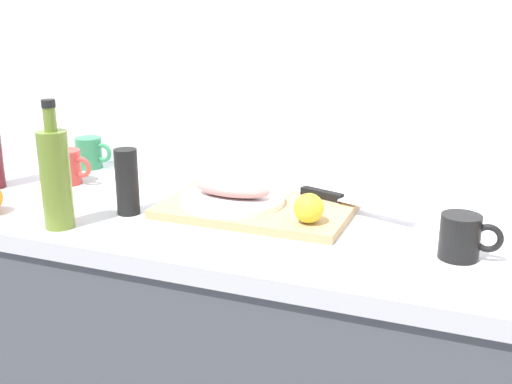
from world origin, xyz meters
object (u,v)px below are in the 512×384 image
(white_plate, at_px, (233,199))
(pepper_mill, at_px, (127,182))
(chef_knife, at_px, (341,198))
(coffee_mug_0, at_px, (66,167))
(coffee_mug_2, at_px, (90,153))
(lemon_0, at_px, (309,208))
(cutting_board, at_px, (256,209))
(olive_oil_bottle, at_px, (56,177))
(fish_fillet, at_px, (233,189))
(coffee_mug_1, at_px, (462,237))

(white_plate, distance_m, pepper_mill, 0.25)
(chef_knife, bearing_deg, coffee_mug_0, -157.98)
(coffee_mug_2, bearing_deg, lemon_0, -19.68)
(cutting_board, distance_m, olive_oil_bottle, 0.45)
(chef_knife, distance_m, coffee_mug_2, 0.78)
(coffee_mug_0, relative_size, coffee_mug_2, 1.09)
(white_plate, xyz_separation_m, coffee_mug_2, (-0.54, 0.20, 0.02))
(lemon_0, bearing_deg, white_plate, 161.79)
(fish_fillet, bearing_deg, coffee_mug_0, 175.23)
(coffee_mug_1, bearing_deg, lemon_0, 174.21)
(fish_fillet, xyz_separation_m, pepper_mill, (-0.22, -0.11, 0.02))
(coffee_mug_2, bearing_deg, pepper_mill, -43.31)
(white_plate, bearing_deg, coffee_mug_0, 175.23)
(coffee_mug_0, distance_m, coffee_mug_2, 0.16)
(olive_oil_bottle, xyz_separation_m, coffee_mug_1, (0.82, 0.14, -0.07))
(chef_knife, relative_size, olive_oil_bottle, 1.03)
(fish_fillet, bearing_deg, lemon_0, -18.21)
(fish_fillet, distance_m, pepper_mill, 0.24)
(olive_oil_bottle, bearing_deg, fish_fillet, 37.78)
(lemon_0, xyz_separation_m, coffee_mug_2, (-0.74, 0.27, -0.01))
(cutting_board, height_order, white_plate, white_plate)
(fish_fillet, relative_size, coffee_mug_0, 1.46)
(chef_knife, bearing_deg, pepper_mill, -138.00)
(white_plate, height_order, fish_fillet, fish_fillet)
(pepper_mill, bearing_deg, lemon_0, 5.38)
(olive_oil_bottle, distance_m, pepper_mill, 0.16)
(white_plate, distance_m, coffee_mug_2, 0.58)
(chef_knife, relative_size, coffee_mug_2, 2.49)
(chef_knife, bearing_deg, white_plate, -140.21)
(chef_knife, xyz_separation_m, coffee_mug_2, (-0.77, 0.11, 0.02))
(coffee_mug_2, bearing_deg, coffee_mug_0, -76.61)
(coffee_mug_1, bearing_deg, olive_oil_bottle, -170.41)
(white_plate, xyz_separation_m, pepper_mill, (-0.22, -0.11, 0.05))
(chef_knife, bearing_deg, cutting_board, -135.69)
(lemon_0, bearing_deg, coffee_mug_0, 171.23)
(chef_knife, xyz_separation_m, coffee_mug_1, (0.28, -0.19, 0.01))
(chef_knife, bearing_deg, fish_fillet, -140.21)
(coffee_mug_2, bearing_deg, coffee_mug_1, -15.76)
(white_plate, height_order, coffee_mug_0, coffee_mug_0)
(olive_oil_bottle, bearing_deg, coffee_mug_1, 9.59)
(fish_fillet, xyz_separation_m, coffee_mug_0, (-0.50, 0.04, -0.01))
(lemon_0, relative_size, olive_oil_bottle, 0.23)
(fish_fillet, xyz_separation_m, chef_knife, (0.23, 0.09, -0.02))
(pepper_mill, bearing_deg, fish_fillet, 26.30)
(coffee_mug_0, bearing_deg, chef_knife, 3.99)
(white_plate, xyz_separation_m, olive_oil_bottle, (-0.31, -0.24, 0.09))
(cutting_board, relative_size, pepper_mill, 2.85)
(coffee_mug_1, height_order, pepper_mill, pepper_mill)
(white_plate, height_order, pepper_mill, pepper_mill)
(fish_fillet, distance_m, coffee_mug_0, 0.50)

